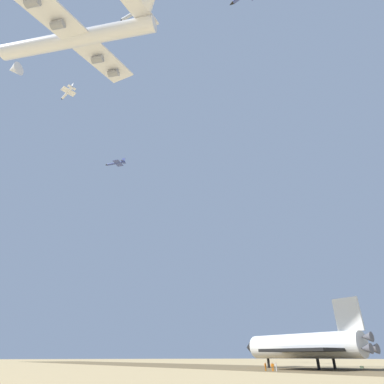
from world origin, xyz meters
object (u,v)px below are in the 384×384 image
carrier_jet (78,38)px  ground_crew_mid_fuselage (273,366)px  ground_crew_near_nose (276,366)px  ground_support_crate (362,367)px  ground_crew_near_wingtip (265,366)px  chase_jet_trailing (116,163)px  space_shuttle (301,346)px  chase_jet_right_wing (67,93)px  chase_jet_left_wing (133,13)px

carrier_jet → ground_crew_mid_fuselage: 134.05m
ground_crew_near_nose → ground_support_crate: bearing=-135.8°
ground_crew_mid_fuselage → ground_crew_near_wingtip: same height
carrier_jet → ground_crew_mid_fuselage: bearing=-158.6°
ground_support_crate → carrier_jet: bearing=65.1°
chase_jet_trailing → ground_crew_near_nose: chase_jet_trailing is taller
space_shuttle → chase_jet_right_wing: chase_jet_right_wing is taller
ground_crew_mid_fuselage → carrier_jet: bearing=102.0°
ground_crew_near_nose → chase_jet_right_wing: bearing=-24.1°
carrier_jet → chase_jet_left_wing: bearing=-141.9°
ground_crew_near_nose → ground_support_crate: size_ratio=1.59×
carrier_jet → chase_jet_left_wing: chase_jet_left_wing is taller
space_shuttle → ground_crew_near_nose: (-6.25, 17.32, -4.41)m
carrier_jet → ground_crew_near_nose: size_ratio=40.45×
ground_crew_near_nose → chase_jet_trailing: bearing=-46.5°
chase_jet_right_wing → chase_jet_trailing: (19.89, -42.54, -24.84)m
ground_crew_mid_fuselage → ground_support_crate: ground_crew_mid_fuselage is taller
chase_jet_trailing → ground_crew_mid_fuselage: size_ratio=7.86×
space_shuttle → ground_crew_near_wingtip: 18.66m
chase_jet_left_wing → ground_support_crate: (-32.54, -67.15, -142.34)m
ground_crew_mid_fuselage → chase_jet_right_wing: bearing=72.9°
carrier_jet → ground_crew_near_nose: bearing=-159.2°
carrier_jet → chase_jet_right_wing: size_ratio=4.57×
ground_crew_near_nose → ground_crew_mid_fuselage: (0.96, 0.09, 0.00)m
ground_crew_mid_fuselage → ground_support_crate: (-0.21, -35.07, -0.63)m
chase_jet_left_wing → chase_jet_right_wing: (70.06, 11.63, 2.95)m
chase_jet_left_wing → ground_crew_mid_fuselage: bearing=-162.1°
chase_jet_trailing → ground_crew_near_wingtip: 169.96m
chase_jet_left_wing → chase_jet_right_wing: 71.08m
chase_jet_trailing → ground_crew_near_nose: 171.89m
chase_jet_trailing → ground_crew_mid_fuselage: (-122.28, -1.16, -119.82)m
ground_crew_near_wingtip → ground_support_crate: (-1.95, -35.44, -0.63)m
space_shuttle → chase_jet_left_wing: bearing=57.4°
chase_jet_trailing → ground_crew_mid_fuselage: chase_jet_trailing is taller
chase_jet_left_wing → ground_crew_near_nose: size_ratio=8.56×
ground_crew_near_wingtip → chase_jet_trailing: bearing=163.7°
chase_jet_right_wing → ground_crew_near_nose: (-103.36, -43.79, -144.66)m
carrier_jet → ground_crew_near_nose: 134.37m
chase_jet_left_wing → chase_jet_trailing: size_ratio=1.09×
carrier_jet → chase_jet_right_wing: (62.71, -7.36, 27.24)m
chase_jet_left_wing → chase_jet_trailing: bearing=-45.8°
chase_jet_trailing → carrier_jet: bearing=109.5°
ground_crew_near_wingtip → chase_jet_right_wing: bearing=-173.3°
chase_jet_right_wing → ground_support_crate: chase_jet_right_wing is taller
carrier_jet → ground_crew_near_wingtip: (-37.94, -50.69, -117.41)m
ground_crew_near_nose → ground_crew_mid_fuselage: bearing=-41.8°
chase_jet_trailing → ground_crew_near_wingtip: chase_jet_trailing is taller
chase_jet_trailing → chase_jet_right_wing: bearing=75.6°
chase_jet_left_wing → chase_jet_right_wing: chase_jet_right_wing is taller
space_shuttle → ground_crew_near_nose: space_shuttle is taller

